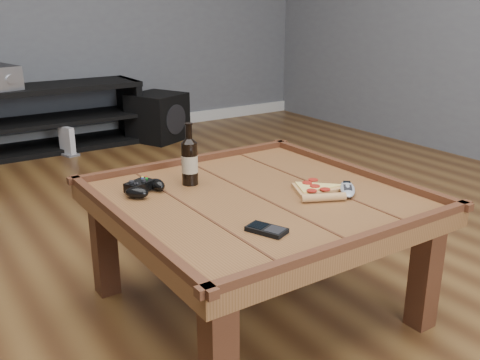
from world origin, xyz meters
TOP-DOWN VIEW (x-y plane):
  - ground at (0.00, 0.00)m, footprint 6.00×6.00m
  - baseboard at (0.00, 2.99)m, footprint 5.00×0.02m
  - coffee_table at (0.00, 0.00)m, footprint 1.03×1.03m
  - media_console at (0.00, 2.75)m, footprint 1.40×0.45m
  - beer_bottle at (-0.13, 0.24)m, footprint 0.06×0.06m
  - game_controller at (-0.32, 0.24)m, footprint 0.16×0.15m
  - pizza_slice at (0.19, -0.10)m, footprint 0.27×0.32m
  - smartphone at (-0.16, -0.27)m, footprint 0.10×0.13m
  - remote_control at (0.29, -0.15)m, footprint 0.15×0.16m
  - subwoofer at (0.83, 2.57)m, footprint 0.51×0.51m
  - game_console at (0.06, 2.51)m, footprint 0.14×0.19m

SIDE VIEW (x-z plane):
  - ground at x=0.00m, z-range 0.00..0.00m
  - baseboard at x=0.00m, z-range 0.00..0.10m
  - game_console at x=0.06m, z-range -0.01..0.21m
  - subwoofer at x=0.83m, z-range 0.00..0.39m
  - media_console at x=0.00m, z-range 0.00..0.50m
  - coffee_table at x=0.00m, z-range 0.15..0.63m
  - smartphone at x=-0.16m, z-range 0.45..0.47m
  - pizza_slice at x=0.19m, z-range 0.45..0.47m
  - remote_control at x=0.29m, z-range 0.45..0.47m
  - game_controller at x=-0.32m, z-range 0.45..0.50m
  - beer_bottle at x=-0.13m, z-range 0.43..0.66m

